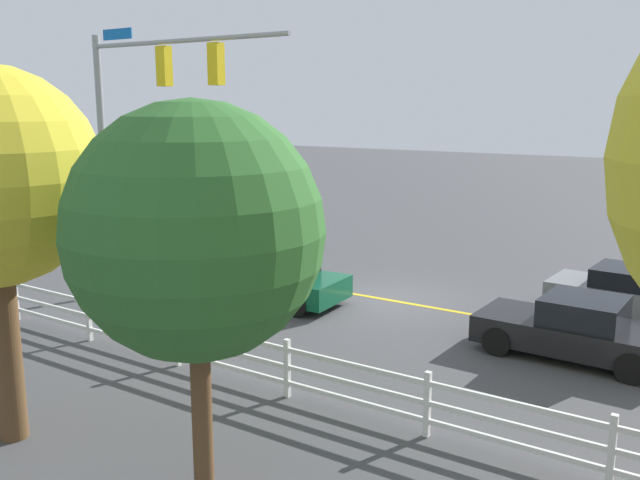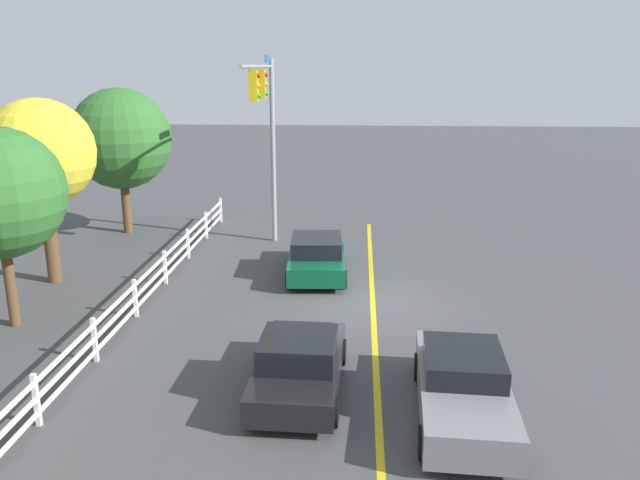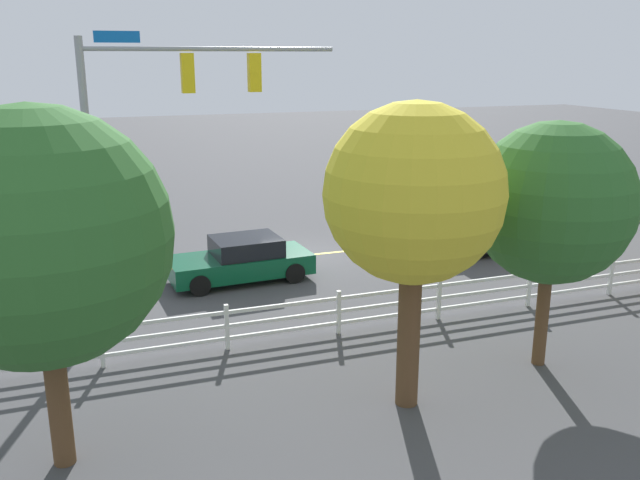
{
  "view_description": "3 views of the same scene",
  "coord_description": "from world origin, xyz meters",
  "views": [
    {
      "loc": [
        -8.78,
        16.76,
        5.48
      ],
      "look_at": [
        1.08,
        1.78,
        1.92
      ],
      "focal_mm": 38.27,
      "sensor_mm": 36.0,
      "label": 1
    },
    {
      "loc": [
        -18.3,
        0.49,
        7.08
      ],
      "look_at": [
        0.4,
        1.66,
        1.88
      ],
      "focal_mm": 35.32,
      "sensor_mm": 36.0,
      "label": 2
    },
    {
      "loc": [
        7.22,
        21.9,
        6.89
      ],
      "look_at": [
        0.36,
        2.8,
        1.33
      ],
      "focal_mm": 37.94,
      "sensor_mm": 36.0,
      "label": 3
    }
  ],
  "objects": [
    {
      "name": "ground_plane",
      "position": [
        0.0,
        0.0,
        0.0
      ],
      "size": [
        120.0,
        120.0,
        0.0
      ],
      "primitive_type": "plane",
      "color": "#444447"
    },
    {
      "name": "lane_center_stripe",
      "position": [
        -4.0,
        0.0,
        0.0
      ],
      "size": [
        28.0,
        0.16,
        0.01
      ],
      "primitive_type": "cube",
      "color": "gold",
      "rests_on": "ground_plane"
    },
    {
      "name": "signal_assembly",
      "position": [
        5.26,
        3.97,
        5.21
      ],
      "size": [
        6.63,
        0.37,
        7.47
      ],
      "color": "gray",
      "rests_on": "ground_plane"
    },
    {
      "name": "car_0",
      "position": [
        -5.62,
        1.75,
        0.65
      ],
      "size": [
        4.13,
        2.03,
        1.39
      ],
      "rotation": [
        0.0,
        0.0,
        -0.03
      ],
      "color": "black",
      "rests_on": "ground_plane"
    },
    {
      "name": "car_1",
      "position": [
        2.68,
        1.93,
        0.67
      ],
      "size": [
        4.53,
        2.21,
        1.39
      ],
      "rotation": [
        0.0,
        0.0,
        0.06
      ],
      "color": "#0C4C2D",
      "rests_on": "ground_plane"
    },
    {
      "name": "white_rail_fence",
      "position": [
        -3.0,
        6.91,
        0.6
      ],
      "size": [
        26.1,
        0.1,
        1.15
      ],
      "color": "white",
      "rests_on": "ground_plane"
    },
    {
      "name": "tree_2",
      "position": [
        -2.38,
        10.11,
        3.79
      ],
      "size": [
        3.56,
        3.56,
        5.58
      ],
      "color": "brown",
      "rests_on": "ground_plane"
    }
  ]
}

